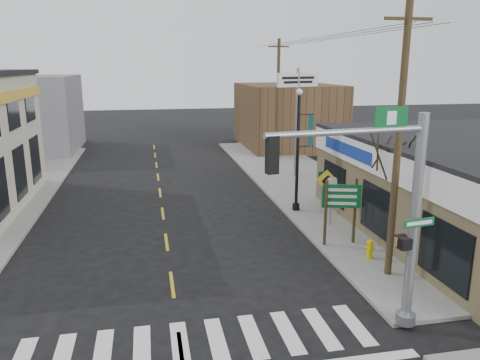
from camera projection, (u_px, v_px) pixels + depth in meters
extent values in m
plane|color=black|center=(181.00, 353.00, 12.13)|extent=(140.00, 140.00, 0.00)
cube|color=slate|center=(324.00, 197.00, 26.22)|extent=(6.00, 38.00, 0.13)
cube|color=gold|center=(167.00, 242.00, 19.75)|extent=(0.12, 56.00, 0.01)
cube|color=silver|center=(180.00, 344.00, 12.51)|extent=(11.00, 2.20, 0.01)
cube|color=#513A25|center=(288.00, 116.00, 42.32)|extent=(8.00, 10.00, 5.60)
cube|color=slate|center=(21.00, 114.00, 39.72)|extent=(9.00, 10.00, 6.40)
cylinder|color=gray|center=(414.00, 224.00, 12.61)|extent=(0.28, 0.28, 5.97)
cylinder|color=gray|center=(343.00, 130.00, 11.57)|extent=(4.38, 0.16, 0.16)
cube|color=black|center=(265.00, 151.00, 11.30)|extent=(0.28, 0.22, 0.90)
cube|color=#095325|center=(419.00, 223.00, 12.38)|extent=(0.95, 0.04, 0.22)
cube|color=#095325|center=(388.00, 117.00, 11.73)|extent=(0.95, 0.05, 0.55)
cube|color=black|center=(405.00, 244.00, 12.64)|extent=(0.32, 0.26, 0.32)
cube|color=#41341E|center=(326.00, 213.00, 18.82)|extent=(0.10, 0.10, 2.71)
cube|color=#41341E|center=(355.00, 211.00, 19.06)|extent=(0.10, 0.10, 2.71)
cube|color=#125318|center=(342.00, 196.00, 18.72)|extent=(1.55, 0.05, 0.97)
cylinder|color=#D6BA00|center=(370.00, 251.00, 17.73)|extent=(0.21, 0.21, 0.59)
sphere|color=#D6BA00|center=(370.00, 243.00, 17.65)|extent=(0.23, 0.23, 0.23)
cylinder|color=gray|center=(326.00, 198.00, 21.65)|extent=(0.05, 0.05, 2.29)
cube|color=yellow|center=(327.00, 180.00, 21.42)|extent=(0.97, 0.03, 0.97)
cylinder|color=black|center=(298.00, 153.00, 23.01)|extent=(0.16, 0.16, 5.83)
sphere|color=silver|center=(299.00, 92.00, 22.30)|extent=(0.31, 0.31, 0.31)
cube|color=#0C4F4C|center=(310.00, 130.00, 22.86)|extent=(0.02, 0.62, 1.57)
cylinder|color=gray|center=(297.00, 123.00, 30.37)|extent=(0.21, 0.21, 6.97)
cube|color=silver|center=(298.00, 80.00, 29.71)|extent=(3.28, 0.18, 0.87)
cylinder|color=black|center=(389.00, 204.00, 18.58)|extent=(0.22, 0.22, 3.57)
ellipsoid|color=#203B14|center=(466.00, 275.00, 15.17)|extent=(1.34, 1.34, 1.00)
ellipsoid|color=black|center=(410.00, 218.00, 21.32)|extent=(1.00, 1.00, 0.75)
cylinder|color=#403321|center=(398.00, 146.00, 15.39)|extent=(0.24, 0.24, 9.13)
cube|color=#403321|center=(408.00, 19.00, 14.44)|extent=(1.59, 0.10, 0.10)
cylinder|color=#4A3324|center=(278.00, 101.00, 35.18)|extent=(0.24, 0.24, 9.04)
cube|color=#4A3324|center=(279.00, 47.00, 34.24)|extent=(1.57, 0.10, 0.10)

